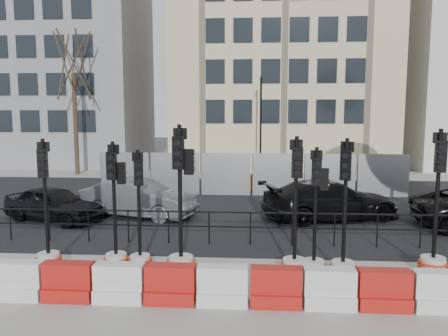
# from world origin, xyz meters

# --- Properties ---
(ground) EXTENTS (120.00, 120.00, 0.00)m
(ground) POSITION_xyz_m (0.00, 0.00, 0.00)
(ground) COLOR #51514C
(ground) RESTS_ON ground
(sidewalk_near) EXTENTS (40.00, 6.00, 0.02)m
(sidewalk_near) POSITION_xyz_m (0.00, -3.00, 0.01)
(sidewalk_near) COLOR gray
(sidewalk_near) RESTS_ON ground
(road) EXTENTS (40.00, 14.00, 0.03)m
(road) POSITION_xyz_m (0.00, 7.00, 0.01)
(road) COLOR black
(road) RESTS_ON ground
(sidewalk_far) EXTENTS (40.00, 4.00, 0.02)m
(sidewalk_far) POSITION_xyz_m (0.00, 16.00, 0.01)
(sidewalk_far) COLOR gray
(sidewalk_far) RESTS_ON ground
(building_grey) EXTENTS (11.00, 9.06, 14.00)m
(building_grey) POSITION_xyz_m (-14.00, 21.99, 7.00)
(building_grey) COLOR gray
(building_grey) RESTS_ON ground
(building_cream) EXTENTS (15.00, 10.06, 18.00)m
(building_cream) POSITION_xyz_m (2.00, 21.99, 9.00)
(building_cream) COLOR beige
(building_cream) RESTS_ON ground
(kerb_railing) EXTENTS (18.00, 0.04, 1.00)m
(kerb_railing) POSITION_xyz_m (0.00, 1.20, 0.69)
(kerb_railing) COLOR black
(kerb_railing) RESTS_ON ground
(heras_fencing) EXTENTS (14.33, 1.72, 2.00)m
(heras_fencing) POSITION_xyz_m (0.57, 9.86, 0.65)
(heras_fencing) COLOR gray
(heras_fencing) RESTS_ON ground
(lamp_post_far) EXTENTS (0.12, 0.56, 6.00)m
(lamp_post_far) POSITION_xyz_m (0.50, 14.98, 3.22)
(lamp_post_far) COLOR black
(lamp_post_far) RESTS_ON ground
(tree_bare_far) EXTENTS (2.00, 2.00, 9.00)m
(tree_bare_far) POSITION_xyz_m (-11.00, 15.50, 6.65)
(tree_bare_far) COLOR #473828
(tree_bare_far) RESTS_ON ground
(barrier_row) EXTENTS (12.55, 0.50, 0.80)m
(barrier_row) POSITION_xyz_m (-0.00, -2.80, 0.37)
(barrier_row) COLOR #B6250E
(barrier_row) RESTS_ON ground
(traffic_signal_a) EXTENTS (0.63, 0.63, 3.21)m
(traffic_signal_a) POSITION_xyz_m (-4.98, -1.01, 0.66)
(traffic_signal_a) COLOR beige
(traffic_signal_a) RESTS_ON ground
(traffic_signal_b) EXTENTS (0.62, 0.62, 3.15)m
(traffic_signal_b) POSITION_xyz_m (-3.29, -0.93, 0.75)
(traffic_signal_b) COLOR beige
(traffic_signal_b) RESTS_ON ground
(traffic_signal_c) EXTENTS (0.58, 0.58, 2.96)m
(traffic_signal_c) POSITION_xyz_m (-2.69, -0.93, 0.61)
(traffic_signal_c) COLOR beige
(traffic_signal_c) RESTS_ON ground
(traffic_signal_d) EXTENTS (0.70, 0.70, 3.57)m
(traffic_signal_d) POSITION_xyz_m (-1.63, -1.17, 0.85)
(traffic_signal_d) COLOR beige
(traffic_signal_d) RESTS_ON ground
(traffic_signal_e) EXTENTS (0.65, 0.65, 3.30)m
(traffic_signal_e) POSITION_xyz_m (1.06, -1.08, 0.68)
(traffic_signal_e) COLOR beige
(traffic_signal_e) RESTS_ON ground
(traffic_signal_f) EXTENTS (0.60, 0.60, 3.05)m
(traffic_signal_f) POSITION_xyz_m (1.53, -1.06, 0.73)
(traffic_signal_f) COLOR beige
(traffic_signal_f) RESTS_ON ground
(traffic_signal_g) EXTENTS (0.64, 0.64, 3.27)m
(traffic_signal_g) POSITION_xyz_m (2.16, -1.19, 0.67)
(traffic_signal_g) COLOR beige
(traffic_signal_g) RESTS_ON ground
(traffic_signal_h) EXTENTS (0.68, 0.68, 3.47)m
(traffic_signal_h) POSITION_xyz_m (4.36, -0.80, 0.72)
(traffic_signal_h) COLOR beige
(traffic_signal_h) RESTS_ON ground
(car_a) EXTENTS (3.94, 4.71, 1.27)m
(car_a) POSITION_xyz_m (-6.98, 3.63, 0.63)
(car_a) COLOR black
(car_a) RESTS_ON ground
(car_b) EXTENTS (3.72, 5.07, 1.41)m
(car_b) POSITION_xyz_m (-4.16, 4.49, 0.71)
(car_b) COLOR #54555A
(car_b) RESTS_ON ground
(car_c) EXTENTS (4.68, 6.04, 1.44)m
(car_c) POSITION_xyz_m (2.85, 4.56, 0.72)
(car_c) COLOR black
(car_c) RESTS_ON ground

